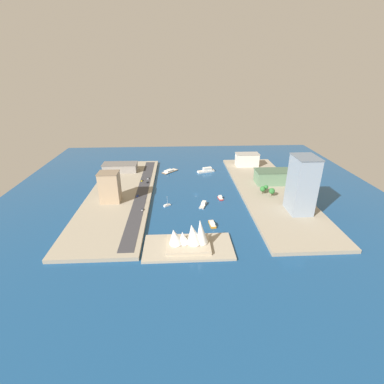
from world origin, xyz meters
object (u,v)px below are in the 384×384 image
at_px(hotel_broad_white, 247,160).
at_px(sedan_silver, 142,209).
at_px(sailboat_small_white, 167,205).
at_px(opera_landmark, 189,237).
at_px(apartment_midrise_tan, 110,187).
at_px(tugboat_red, 220,198).
at_px(water_taxi_orange, 212,224).
at_px(van_white, 148,178).
at_px(ferry_white_commuter, 206,170).
at_px(carpark_squat_concrete, 120,167).
at_px(hatchback_blue, 138,195).
at_px(tower_tall_glass, 302,185).
at_px(taxi_yellow_cab, 142,180).
at_px(barge_flat_brown, 169,171).
at_px(terminal_long_green, 273,177).
at_px(yacht_sleek_gray, 203,204).
at_px(traffic_light_waterfront, 146,200).
at_px(suv_black, 147,182).

relative_size(hotel_broad_white, sedan_silver, 7.75).
relative_size(sailboat_small_white, opera_landmark, 0.33).
bearing_deg(apartment_midrise_tan, tugboat_red, -176.90).
xyz_separation_m(water_taxi_orange, van_white, (68.85, -114.16, 2.89)).
bearing_deg(ferry_white_commuter, carpark_squat_concrete, -0.01).
bearing_deg(hatchback_blue, sedan_silver, 104.77).
relative_size(tower_tall_glass, hatchback_blue, 10.57).
distance_m(taxi_yellow_cab, opera_landmark, 151.10).
bearing_deg(sedan_silver, taxi_yellow_cab, -83.18).
xyz_separation_m(sailboat_small_white, apartment_midrise_tan, (58.93, -8.30, 18.52)).
distance_m(barge_flat_brown, sailboat_small_white, 107.31).
height_order(water_taxi_orange, hotel_broad_white, hotel_broad_white).
bearing_deg(water_taxi_orange, tugboat_red, -105.61).
distance_m(tugboat_red, terminal_long_green, 78.10).
height_order(hotel_broad_white, hatchback_blue, hotel_broad_white).
xyz_separation_m(barge_flat_brown, hatchback_blue, (33.12, 87.79, 3.09)).
bearing_deg(sedan_silver, ferry_white_commuter, -122.38).
bearing_deg(yacht_sleek_gray, traffic_light_waterfront, -1.68).
xyz_separation_m(apartment_midrise_tan, van_white, (-32.63, -64.15, -15.19)).
bearing_deg(tower_tall_glass, van_white, -31.84).
height_order(barge_flat_brown, tower_tall_glass, tower_tall_glass).
xyz_separation_m(carpark_squat_concrete, taxi_yellow_cab, (-33.19, 39.46, -4.70)).
distance_m(sailboat_small_white, carpark_squat_concrete, 124.03).
relative_size(carpark_squat_concrete, terminal_long_green, 1.10).
distance_m(terminal_long_green, hotel_broad_white, 70.43).
bearing_deg(terminal_long_green, van_white, -8.28).
bearing_deg(tugboat_red, carpark_squat_concrete, -35.66).
bearing_deg(sedan_silver, hotel_broad_white, -135.44).
bearing_deg(hotel_broad_white, sailboat_small_white, 46.78).
relative_size(terminal_long_green, van_white, 8.66).
distance_m(carpark_squat_concrete, terminal_long_green, 201.16).
relative_size(terminal_long_green, traffic_light_waterfront, 6.51).
bearing_deg(traffic_light_waterfront, opera_landmark, 118.37).
distance_m(sailboat_small_white, van_white, 77.15).
xyz_separation_m(water_taxi_orange, yacht_sleek_gray, (4.61, -40.65, 0.05)).
distance_m(tower_tall_glass, taxi_yellow_cab, 187.18).
distance_m(tugboat_red, barge_flat_brown, 109.40).
xyz_separation_m(apartment_midrise_tan, traffic_light_waterfront, (-37.20, 7.61, -11.78)).
bearing_deg(yacht_sleek_gray, sedan_silver, 12.42).
relative_size(water_taxi_orange, tugboat_red, 1.35).
relative_size(apartment_midrise_tan, van_white, 6.59).
relative_size(sailboat_small_white, carpark_squat_concrete, 0.24).
bearing_deg(apartment_midrise_tan, opera_landmark, 132.94).
xyz_separation_m(tower_tall_glass, suv_black, (155.06, -83.14, -26.82)).
height_order(taxi_yellow_cab, traffic_light_waterfront, traffic_light_waterfront).
distance_m(van_white, taxi_yellow_cab, 10.45).
relative_size(water_taxi_orange, apartment_midrise_tan, 0.45).
relative_size(tower_tall_glass, opera_landmark, 1.61).
xyz_separation_m(barge_flat_brown, suv_black, (26.12, 48.21, 3.12)).
xyz_separation_m(hotel_broad_white, van_white, (138.00, 46.42, -8.32)).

